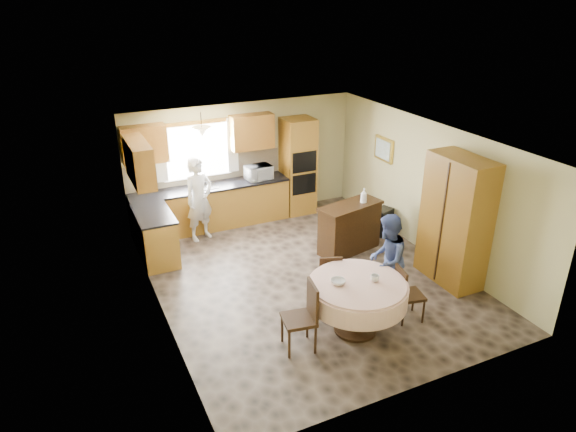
% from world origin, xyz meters
% --- Properties ---
extents(floor, '(5.00, 6.00, 0.01)m').
position_xyz_m(floor, '(0.00, 0.00, 0.00)').
color(floor, brown).
rests_on(floor, ground).
extents(ceiling, '(5.00, 6.00, 0.01)m').
position_xyz_m(ceiling, '(0.00, 0.00, 2.50)').
color(ceiling, white).
rests_on(ceiling, wall_back).
extents(wall_back, '(5.00, 0.02, 2.50)m').
position_xyz_m(wall_back, '(0.00, 3.00, 1.25)').
color(wall_back, tan).
rests_on(wall_back, floor).
extents(wall_front, '(5.00, 0.02, 2.50)m').
position_xyz_m(wall_front, '(0.00, -3.00, 1.25)').
color(wall_front, tan).
rests_on(wall_front, floor).
extents(wall_left, '(0.02, 6.00, 2.50)m').
position_xyz_m(wall_left, '(-2.50, 0.00, 1.25)').
color(wall_left, tan).
rests_on(wall_left, floor).
extents(wall_right, '(0.02, 6.00, 2.50)m').
position_xyz_m(wall_right, '(2.50, 0.00, 1.25)').
color(wall_right, tan).
rests_on(wall_right, floor).
extents(window, '(1.40, 0.03, 1.10)m').
position_xyz_m(window, '(-1.00, 2.98, 1.60)').
color(window, white).
rests_on(window, wall_back).
extents(curtain_left, '(0.22, 0.02, 1.15)m').
position_xyz_m(curtain_left, '(-1.75, 2.93, 1.65)').
color(curtain_left, white).
rests_on(curtain_left, wall_back).
extents(curtain_right, '(0.22, 0.02, 1.15)m').
position_xyz_m(curtain_right, '(-0.25, 2.93, 1.65)').
color(curtain_right, white).
rests_on(curtain_right, wall_back).
extents(base_cab_back, '(3.30, 0.60, 0.88)m').
position_xyz_m(base_cab_back, '(-0.85, 2.70, 0.44)').
color(base_cab_back, gold).
rests_on(base_cab_back, floor).
extents(counter_back, '(3.30, 0.64, 0.04)m').
position_xyz_m(counter_back, '(-0.85, 2.70, 0.90)').
color(counter_back, black).
rests_on(counter_back, base_cab_back).
extents(base_cab_left, '(0.60, 1.20, 0.88)m').
position_xyz_m(base_cab_left, '(-2.20, 1.80, 0.44)').
color(base_cab_left, gold).
rests_on(base_cab_left, floor).
extents(counter_left, '(0.64, 1.20, 0.04)m').
position_xyz_m(counter_left, '(-2.20, 1.80, 0.90)').
color(counter_left, black).
rests_on(counter_left, base_cab_left).
extents(backsplash, '(3.30, 0.02, 0.55)m').
position_xyz_m(backsplash, '(-0.85, 2.99, 1.18)').
color(backsplash, beige).
rests_on(backsplash, wall_back).
extents(wall_cab_left, '(0.85, 0.33, 0.72)m').
position_xyz_m(wall_cab_left, '(-2.05, 2.83, 1.91)').
color(wall_cab_left, '#AF7E2B').
rests_on(wall_cab_left, wall_back).
extents(wall_cab_right, '(0.90, 0.33, 0.72)m').
position_xyz_m(wall_cab_right, '(0.15, 2.83, 1.91)').
color(wall_cab_right, '#AF7E2B').
rests_on(wall_cab_right, wall_back).
extents(wall_cab_side, '(0.33, 1.20, 0.72)m').
position_xyz_m(wall_cab_side, '(-2.33, 1.80, 1.91)').
color(wall_cab_side, '#AF7E2B').
rests_on(wall_cab_side, wall_left).
extents(oven_tower, '(0.66, 0.62, 2.12)m').
position_xyz_m(oven_tower, '(1.15, 2.69, 1.06)').
color(oven_tower, gold).
rests_on(oven_tower, floor).
extents(oven_upper, '(0.56, 0.01, 0.45)m').
position_xyz_m(oven_upper, '(1.15, 2.38, 1.25)').
color(oven_upper, black).
rests_on(oven_upper, oven_tower).
extents(oven_lower, '(0.56, 0.01, 0.45)m').
position_xyz_m(oven_lower, '(1.15, 2.38, 0.75)').
color(oven_lower, black).
rests_on(oven_lower, oven_tower).
extents(pendant, '(0.36, 0.36, 0.18)m').
position_xyz_m(pendant, '(-1.00, 2.50, 2.12)').
color(pendant, beige).
rests_on(pendant, ceiling).
extents(sideboard, '(1.34, 0.79, 0.90)m').
position_xyz_m(sideboard, '(1.20, 0.55, 0.45)').
color(sideboard, '#34200E').
rests_on(sideboard, floor).
extents(space_heater, '(0.47, 0.39, 0.54)m').
position_xyz_m(space_heater, '(2.20, 0.90, 0.27)').
color(space_heater, black).
rests_on(space_heater, floor).
extents(cupboard, '(0.58, 1.16, 2.21)m').
position_xyz_m(cupboard, '(2.22, -1.07, 1.10)').
color(cupboard, gold).
rests_on(cupboard, floor).
extents(dining_table, '(1.44, 1.44, 0.82)m').
position_xyz_m(dining_table, '(-0.03, -1.65, 0.64)').
color(dining_table, '#34200E').
rests_on(dining_table, floor).
extents(chair_left, '(0.50, 0.50, 1.01)m').
position_xyz_m(chair_left, '(-0.88, -1.67, 0.56)').
color(chair_left, '#34200E').
rests_on(chair_left, floor).
extents(chair_back, '(0.48, 0.48, 0.87)m').
position_xyz_m(chair_back, '(-0.03, -0.84, 0.48)').
color(chair_back, '#34200E').
rests_on(chair_back, floor).
extents(chair_right, '(0.45, 0.45, 0.89)m').
position_xyz_m(chair_right, '(0.79, -1.72, 0.49)').
color(chair_right, '#34200E').
rests_on(chair_right, floor).
extents(framed_picture, '(0.06, 0.58, 0.48)m').
position_xyz_m(framed_picture, '(2.47, 1.41, 1.63)').
color(framed_picture, gold).
rests_on(framed_picture, wall_right).
extents(microwave, '(0.57, 0.42, 0.30)m').
position_xyz_m(microwave, '(0.20, 2.65, 1.07)').
color(microwave, silver).
rests_on(microwave, counter_back).
extents(person_sink, '(0.72, 0.60, 1.69)m').
position_xyz_m(person_sink, '(-1.21, 2.27, 0.84)').
color(person_sink, silver).
rests_on(person_sink, floor).
extents(person_dining, '(0.92, 0.92, 1.50)m').
position_xyz_m(person_dining, '(0.80, -1.18, 0.75)').
color(person_dining, navy).
rests_on(person_dining, floor).
extents(bowl_sideboard, '(0.30, 0.30, 0.06)m').
position_xyz_m(bowl_sideboard, '(0.94, 0.55, 0.93)').
color(bowl_sideboard, '#B2B2B2').
rests_on(bowl_sideboard, sideboard).
extents(bottle_sideboard, '(0.17, 0.17, 0.33)m').
position_xyz_m(bottle_sideboard, '(1.47, 0.55, 1.06)').
color(bottle_sideboard, silver).
rests_on(bottle_sideboard, sideboard).
extents(cup_table, '(0.14, 0.14, 0.10)m').
position_xyz_m(cup_table, '(0.20, -1.72, 0.87)').
color(cup_table, '#B2B2B2').
rests_on(cup_table, dining_table).
extents(bowl_table, '(0.21, 0.21, 0.07)m').
position_xyz_m(bowl_table, '(-0.31, -1.57, 0.85)').
color(bowl_table, '#B2B2B2').
rests_on(bowl_table, dining_table).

